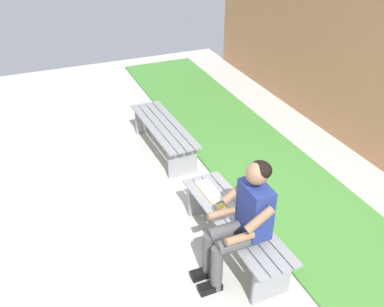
% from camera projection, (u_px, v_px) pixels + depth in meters
% --- Properties ---
extents(ground_plane, '(10.00, 7.00, 0.04)m').
position_uv_depth(ground_plane, '(113.00, 214.00, 4.94)').
color(ground_plane, beige).
extents(grass_strip, '(9.00, 1.40, 0.03)m').
position_uv_depth(grass_strip, '(269.00, 173.00, 5.60)').
color(grass_strip, '#478C38').
rests_on(grass_strip, ground).
extents(bench_near, '(1.60, 0.49, 0.43)m').
position_uv_depth(bench_near, '(235.00, 225.00, 4.26)').
color(bench_near, gray).
rests_on(bench_near, ground).
extents(bench_far, '(1.55, 0.49, 0.43)m').
position_uv_depth(bench_far, '(164.00, 131.00, 5.92)').
color(bench_far, gray).
rests_on(bench_far, ground).
extents(person_seated, '(0.50, 0.69, 1.23)m').
position_uv_depth(person_seated, '(243.00, 219.00, 3.81)').
color(person_seated, navy).
rests_on(person_seated, ground).
extents(apple, '(0.08, 0.08, 0.08)m').
position_uv_depth(apple, '(222.00, 207.00, 4.27)').
color(apple, gold).
rests_on(apple, bench_near).
extents(book_open, '(0.42, 0.17, 0.02)m').
position_uv_depth(book_open, '(210.00, 191.00, 4.55)').
color(book_open, white).
rests_on(book_open, bench_near).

